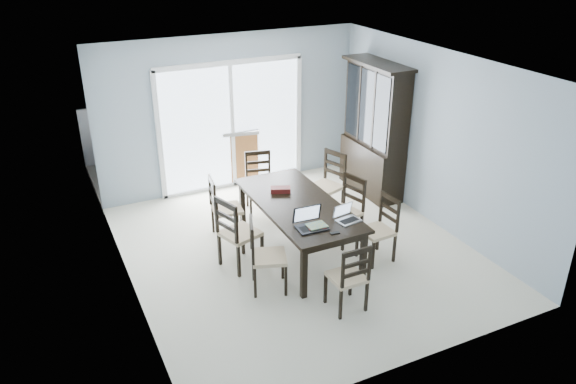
% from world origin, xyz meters
% --- Properties ---
extents(floor, '(5.00, 5.00, 0.00)m').
position_xyz_m(floor, '(0.00, 0.00, 0.00)').
color(floor, beige).
rests_on(floor, ground).
extents(ceiling, '(5.00, 5.00, 0.00)m').
position_xyz_m(ceiling, '(0.00, 0.00, 2.60)').
color(ceiling, white).
rests_on(ceiling, back_wall).
extents(back_wall, '(4.50, 0.02, 2.60)m').
position_xyz_m(back_wall, '(0.00, 2.50, 1.30)').
color(back_wall, '#90A0AC').
rests_on(back_wall, floor).
extents(wall_left, '(0.02, 5.00, 2.60)m').
position_xyz_m(wall_left, '(-2.25, 0.00, 1.30)').
color(wall_left, '#90A0AC').
rests_on(wall_left, floor).
extents(wall_right, '(0.02, 5.00, 2.60)m').
position_xyz_m(wall_right, '(2.25, 0.00, 1.30)').
color(wall_right, '#90A0AC').
rests_on(wall_right, floor).
extents(balcony, '(4.50, 2.00, 0.10)m').
position_xyz_m(balcony, '(0.00, 3.50, -0.05)').
color(balcony, gray).
rests_on(balcony, ground).
extents(railing, '(4.50, 0.06, 1.10)m').
position_xyz_m(railing, '(0.00, 4.50, 0.55)').
color(railing, '#99999E').
rests_on(railing, balcony).
extents(dining_table, '(1.00, 2.20, 0.75)m').
position_xyz_m(dining_table, '(0.00, 0.00, 0.67)').
color(dining_table, black).
rests_on(dining_table, floor).
extents(china_hutch, '(0.50, 1.38, 2.20)m').
position_xyz_m(china_hutch, '(2.02, 1.25, 1.07)').
color(china_hutch, black).
rests_on(china_hutch, floor).
extents(sliding_door, '(2.52, 0.05, 2.18)m').
position_xyz_m(sliding_door, '(0.00, 2.48, 1.09)').
color(sliding_door, silver).
rests_on(sliding_door, floor).
extents(chair_left_near, '(0.54, 0.53, 1.10)m').
position_xyz_m(chair_left_near, '(-0.80, -0.61, 0.58)').
color(chair_left_near, black).
rests_on(chair_left_near, floor).
extents(chair_left_mid, '(0.57, 0.56, 1.18)m').
position_xyz_m(chair_left_mid, '(-0.94, -0.03, 0.62)').
color(chair_left_mid, black).
rests_on(chair_left_mid, floor).
extents(chair_left_far, '(0.47, 0.46, 1.08)m').
position_xyz_m(chair_left_far, '(-0.82, 0.82, 0.57)').
color(chair_left_far, black).
rests_on(chair_left_far, floor).
extents(chair_right_near, '(0.43, 0.42, 1.05)m').
position_xyz_m(chair_right_near, '(0.94, -0.64, 0.56)').
color(chair_right_near, black).
rests_on(chair_right_near, floor).
extents(chair_right_mid, '(0.52, 0.51, 1.10)m').
position_xyz_m(chair_right_mid, '(0.79, -0.00, 0.58)').
color(chair_right_mid, black).
rests_on(chair_right_mid, floor).
extents(chair_right_far, '(0.56, 0.56, 1.15)m').
position_xyz_m(chair_right_far, '(0.97, 0.84, 0.61)').
color(chair_right_far, black).
rests_on(chair_right_far, floor).
extents(chair_end_near, '(0.39, 0.40, 1.03)m').
position_xyz_m(chair_end_near, '(-0.06, -1.48, 0.54)').
color(chair_end_near, black).
rests_on(chair_end_near, floor).
extents(chair_end_far, '(0.49, 0.50, 1.08)m').
position_xyz_m(chair_end_far, '(0.05, 1.46, 0.57)').
color(chair_end_far, black).
rests_on(chair_end_far, floor).
extents(laptop_dark, '(0.38, 0.28, 0.25)m').
position_xyz_m(laptop_dark, '(-0.17, -0.71, 0.81)').
color(laptop_dark, black).
rests_on(laptop_dark, dining_table).
extents(laptop_silver, '(0.32, 0.25, 0.20)m').
position_xyz_m(laptop_silver, '(0.34, -0.74, 0.80)').
color(laptop_silver, '#B2B2B5').
rests_on(laptop_silver, dining_table).
extents(book_stack, '(0.25, 0.19, 0.04)m').
position_xyz_m(book_stack, '(-0.11, -0.72, 0.77)').
color(book_stack, maroon).
rests_on(book_stack, dining_table).
extents(cell_phone, '(0.12, 0.06, 0.01)m').
position_xyz_m(cell_phone, '(0.02, -0.94, 0.76)').
color(cell_phone, black).
rests_on(cell_phone, dining_table).
extents(game_box, '(0.31, 0.23, 0.07)m').
position_xyz_m(game_box, '(-0.07, 0.41, 0.78)').
color(game_box, '#49110E').
rests_on(game_box, dining_table).
extents(hot_tub, '(2.15, 2.00, 0.96)m').
position_xyz_m(hot_tub, '(-0.31, 3.34, 0.48)').
color(hot_tub, brown).
rests_on(hot_tub, balcony).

